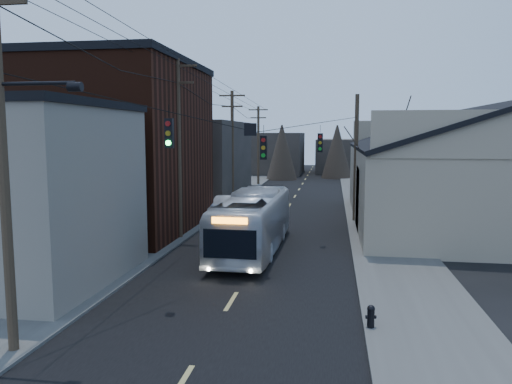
% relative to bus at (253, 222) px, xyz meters
% --- Properties ---
extents(road_surface, '(9.00, 110.00, 0.02)m').
position_rel_bus_xyz_m(road_surface, '(0.43, 14.33, -1.49)').
color(road_surface, black).
rests_on(road_surface, ground).
extents(sidewalk_left, '(4.00, 110.00, 0.12)m').
position_rel_bus_xyz_m(sidewalk_left, '(-6.07, 14.33, -1.44)').
color(sidewalk_left, '#474744').
rests_on(sidewalk_left, ground).
extents(sidewalk_right, '(4.00, 110.00, 0.12)m').
position_rel_bus_xyz_m(sidewalk_right, '(6.93, 14.33, -1.44)').
color(sidewalk_right, '#474744').
rests_on(sidewalk_right, ground).
extents(building_clapboard, '(8.00, 8.00, 7.00)m').
position_rel_bus_xyz_m(building_clapboard, '(-8.57, -6.67, 2.00)').
color(building_clapboard, slate).
rests_on(building_clapboard, ground).
extents(building_brick, '(10.00, 12.00, 10.00)m').
position_rel_bus_xyz_m(building_brick, '(-9.57, 4.33, 3.50)').
color(building_brick, '#32150B').
rests_on(building_brick, ground).
extents(building_left_far, '(9.00, 14.00, 7.00)m').
position_rel_bus_xyz_m(building_left_far, '(-9.07, 20.33, 2.00)').
color(building_left_far, '#2D2924').
rests_on(building_left_far, ground).
extents(warehouse, '(16.16, 20.60, 7.73)m').
position_rel_bus_xyz_m(warehouse, '(13.43, 9.33, 1.20)').
color(warehouse, gray).
rests_on(warehouse, ground).
extents(building_far_left, '(10.00, 12.00, 6.00)m').
position_rel_bus_xyz_m(building_far_left, '(-5.57, 49.33, 1.50)').
color(building_far_left, '#2D2924').
rests_on(building_far_left, ground).
extents(building_far_right, '(12.00, 14.00, 5.00)m').
position_rel_bus_xyz_m(building_far_right, '(7.43, 54.33, 1.00)').
color(building_far_right, '#2D2924').
rests_on(building_far_right, ground).
extents(bare_tree, '(0.40, 0.40, 7.20)m').
position_rel_bus_xyz_m(bare_tree, '(6.93, 4.33, 2.10)').
color(bare_tree, black).
rests_on(bare_tree, ground).
extents(utility_lines, '(11.24, 45.28, 10.50)m').
position_rel_bus_xyz_m(utility_lines, '(-2.68, 8.48, 3.46)').
color(utility_lines, '#382B1E').
rests_on(utility_lines, ground).
extents(bus, '(2.73, 10.81, 3.00)m').
position_rel_bus_xyz_m(bus, '(0.00, 0.00, 0.00)').
color(bus, '#B4B9C1').
rests_on(bus, ground).
extents(parked_car, '(1.77, 4.22, 1.36)m').
position_rel_bus_xyz_m(parked_car, '(-3.87, 11.01, -0.82)').
color(parked_car, '#B7BABF').
rests_on(parked_car, ground).
extents(fire_hydrant, '(0.33, 0.24, 0.70)m').
position_rel_bus_xyz_m(fire_hydrant, '(5.13, -9.61, -1.01)').
color(fire_hydrant, black).
rests_on(fire_hydrant, sidewalk_right).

